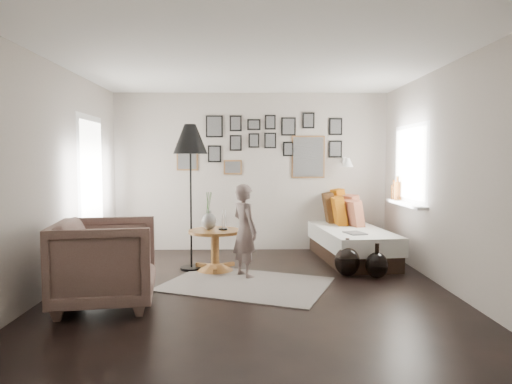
{
  "coord_description": "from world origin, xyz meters",
  "views": [
    {
      "loc": [
        -0.06,
        -5.17,
        1.5
      ],
      "look_at": [
        0.05,
        0.5,
        1.1
      ],
      "focal_mm": 32.0,
      "sensor_mm": 36.0,
      "label": 1
    }
  ],
  "objects_px": {
    "floor_lamp": "(190,145)",
    "magazine_basket": "(68,280)",
    "vase": "(209,218)",
    "child": "(245,231)",
    "demijohn_large": "(347,261)",
    "daybed": "(348,236)",
    "pedestal_table": "(215,252)",
    "demijohn_small": "(377,265)",
    "armchair": "(106,263)"
  },
  "relations": [
    {
      "from": "floor_lamp",
      "to": "magazine_basket",
      "type": "height_order",
      "value": "floor_lamp"
    },
    {
      "from": "vase",
      "to": "child",
      "type": "xyz_separation_m",
      "value": [
        0.49,
        -0.33,
        -0.12
      ]
    },
    {
      "from": "vase",
      "to": "child",
      "type": "height_order",
      "value": "child"
    },
    {
      "from": "magazine_basket",
      "to": "demijohn_large",
      "type": "bearing_deg",
      "value": 15.74
    },
    {
      "from": "daybed",
      "to": "magazine_basket",
      "type": "distance_m",
      "value": 4.05
    },
    {
      "from": "daybed",
      "to": "child",
      "type": "height_order",
      "value": "child"
    },
    {
      "from": "daybed",
      "to": "magazine_basket",
      "type": "height_order",
      "value": "daybed"
    },
    {
      "from": "pedestal_table",
      "to": "demijohn_small",
      "type": "xyz_separation_m",
      "value": [
        2.08,
        -0.42,
        -0.09
      ]
    },
    {
      "from": "demijohn_large",
      "to": "child",
      "type": "bearing_deg",
      "value": -179.65
    },
    {
      "from": "daybed",
      "to": "child",
      "type": "bearing_deg",
      "value": -150.18
    },
    {
      "from": "daybed",
      "to": "demijohn_small",
      "type": "height_order",
      "value": "daybed"
    },
    {
      "from": "daybed",
      "to": "pedestal_table",
      "type": "bearing_deg",
      "value": -163.29
    },
    {
      "from": "floor_lamp",
      "to": "demijohn_large",
      "type": "bearing_deg",
      "value": -10.82
    },
    {
      "from": "floor_lamp",
      "to": "vase",
      "type": "bearing_deg",
      "value": -15.77
    },
    {
      "from": "armchair",
      "to": "child",
      "type": "height_order",
      "value": "child"
    },
    {
      "from": "magazine_basket",
      "to": "child",
      "type": "xyz_separation_m",
      "value": [
        1.91,
        0.9,
        0.39
      ]
    },
    {
      "from": "armchair",
      "to": "floor_lamp",
      "type": "relative_size",
      "value": 0.5
    },
    {
      "from": "armchair",
      "to": "floor_lamp",
      "type": "distance_m",
      "value": 2.11
    },
    {
      "from": "floor_lamp",
      "to": "demijohn_large",
      "type": "distance_m",
      "value": 2.59
    },
    {
      "from": "magazine_basket",
      "to": "demijohn_large",
      "type": "distance_m",
      "value": 3.36
    },
    {
      "from": "pedestal_table",
      "to": "demijohn_large",
      "type": "bearing_deg",
      "value": -9.94
    },
    {
      "from": "demijohn_large",
      "to": "demijohn_small",
      "type": "height_order",
      "value": "demijohn_large"
    },
    {
      "from": "pedestal_table",
      "to": "armchair",
      "type": "relative_size",
      "value": 0.72
    },
    {
      "from": "vase",
      "to": "daybed",
      "type": "relative_size",
      "value": 0.23
    },
    {
      "from": "vase",
      "to": "demijohn_large",
      "type": "xyz_separation_m",
      "value": [
        1.81,
        -0.32,
        -0.53
      ]
    },
    {
      "from": "floor_lamp",
      "to": "demijohn_small",
      "type": "xyz_separation_m",
      "value": [
        2.41,
        -0.51,
        -1.54
      ]
    },
    {
      "from": "daybed",
      "to": "floor_lamp",
      "type": "bearing_deg",
      "value": -168.27
    },
    {
      "from": "floor_lamp",
      "to": "magazine_basket",
      "type": "bearing_deg",
      "value": -131.94
    },
    {
      "from": "vase",
      "to": "magazine_basket",
      "type": "distance_m",
      "value": 1.95
    },
    {
      "from": "vase",
      "to": "demijohn_large",
      "type": "distance_m",
      "value": 1.91
    },
    {
      "from": "pedestal_table",
      "to": "daybed",
      "type": "distance_m",
      "value": 2.16
    },
    {
      "from": "pedestal_table",
      "to": "floor_lamp",
      "type": "bearing_deg",
      "value": 164.65
    },
    {
      "from": "demijohn_small",
      "to": "pedestal_table",
      "type": "bearing_deg",
      "value": 168.5
    },
    {
      "from": "armchair",
      "to": "demijohn_small",
      "type": "bearing_deg",
      "value": -80.57
    },
    {
      "from": "vase",
      "to": "daybed",
      "type": "height_order",
      "value": "vase"
    },
    {
      "from": "vase",
      "to": "demijohn_small",
      "type": "height_order",
      "value": "vase"
    },
    {
      "from": "demijohn_small",
      "to": "vase",
      "type": "bearing_deg",
      "value": 168.41
    },
    {
      "from": "vase",
      "to": "daybed",
      "type": "xyz_separation_m",
      "value": [
        2.07,
        0.81,
        -0.39
      ]
    },
    {
      "from": "magazine_basket",
      "to": "pedestal_table",
      "type": "bearing_deg",
      "value": 38.93
    },
    {
      "from": "pedestal_table",
      "to": "daybed",
      "type": "height_order",
      "value": "daybed"
    },
    {
      "from": "daybed",
      "to": "armchair",
      "type": "distance_m",
      "value": 3.78
    },
    {
      "from": "floor_lamp",
      "to": "child",
      "type": "height_order",
      "value": "floor_lamp"
    },
    {
      "from": "pedestal_table",
      "to": "armchair",
      "type": "xyz_separation_m",
      "value": [
        -1.01,
        -1.47,
        0.19
      ]
    },
    {
      "from": "daybed",
      "to": "armchair",
      "type": "bearing_deg",
      "value": -148.52
    },
    {
      "from": "armchair",
      "to": "demijohn_large",
      "type": "distance_m",
      "value": 2.99
    },
    {
      "from": "pedestal_table",
      "to": "armchair",
      "type": "distance_m",
      "value": 1.79
    },
    {
      "from": "armchair",
      "to": "floor_lamp",
      "type": "height_order",
      "value": "floor_lamp"
    },
    {
      "from": "floor_lamp",
      "to": "child",
      "type": "distance_m",
      "value": 1.39
    },
    {
      "from": "daybed",
      "to": "demijohn_small",
      "type": "distance_m",
      "value": 1.27
    },
    {
      "from": "vase",
      "to": "floor_lamp",
      "type": "relative_size",
      "value": 0.26
    }
  ]
}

